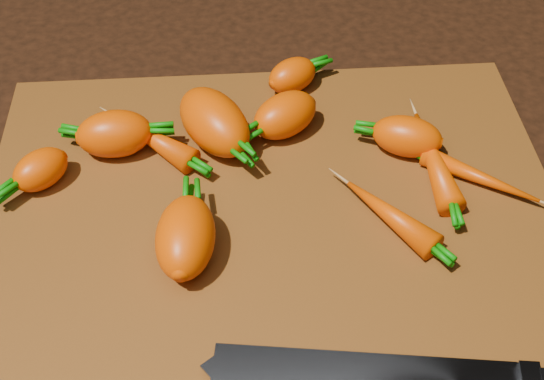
{
  "coord_description": "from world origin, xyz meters",
  "views": [
    {
      "loc": [
        -0.03,
        -0.44,
        0.49
      ],
      "look_at": [
        0.0,
        0.01,
        0.03
      ],
      "focal_mm": 50.0,
      "sensor_mm": 36.0,
      "label": 1
    }
  ],
  "objects": [
    {
      "name": "knife",
      "position": [
        0.07,
        -0.17,
        0.02
      ],
      "size": [
        0.35,
        0.08,
        0.02
      ],
      "rotation": [
        0.0,
        0.0,
        -0.14
      ],
      "color": "gray",
      "rests_on": "cutting_board"
    },
    {
      "name": "ground",
      "position": [
        0.0,
        0.0,
        -0.01
      ],
      "size": [
        2.0,
        2.0,
        0.01
      ],
      "primitive_type": "cube",
      "color": "black"
    },
    {
      "name": "carrot_7",
      "position": [
        0.15,
        0.05,
        0.02
      ],
      "size": [
        0.03,
        0.12,
        0.03
      ],
      "primitive_type": "ellipsoid",
      "rotation": [
        0.0,
        0.0,
        1.62
      ],
      "color": "#EB4A00",
      "rests_on": "cutting_board"
    },
    {
      "name": "carrot_0",
      "position": [
        -0.14,
        0.09,
        0.03
      ],
      "size": [
        0.07,
        0.05,
        0.04
      ],
      "primitive_type": "ellipsoid",
      "rotation": [
        0.0,
        0.0,
        0.11
      ],
      "color": "#EB4A00",
      "rests_on": "cutting_board"
    },
    {
      "name": "carrot_5",
      "position": [
        0.03,
        0.17,
        0.03
      ],
      "size": [
        0.06,
        0.06,
        0.03
      ],
      "primitive_type": "ellipsoid",
      "rotation": [
        0.0,
        0.0,
        0.55
      ],
      "color": "#EB4A00",
      "rests_on": "cutting_board"
    },
    {
      "name": "carrot_3",
      "position": [
        -0.07,
        -0.04,
        0.04
      ],
      "size": [
        0.06,
        0.09,
        0.05
      ],
      "primitive_type": "ellipsoid",
      "rotation": [
        0.0,
        0.0,
        1.48
      ],
      "color": "#EB4A00",
      "rests_on": "cutting_board"
    },
    {
      "name": "carrot_2",
      "position": [
        -0.05,
        0.09,
        0.04
      ],
      "size": [
        0.09,
        0.1,
        0.05
      ],
      "primitive_type": "ellipsoid",
      "rotation": [
        0.0,
        0.0,
        -1.05
      ],
      "color": "#EB4A00",
      "rests_on": "cutting_board"
    },
    {
      "name": "carrot_1",
      "position": [
        -0.14,
        0.09,
        0.03
      ],
      "size": [
        0.06,
        0.05,
        0.04
      ],
      "primitive_type": "ellipsoid",
      "rotation": [
        0.0,
        0.0,
        2.93
      ],
      "color": "#EB4A00",
      "rests_on": "cutting_board"
    },
    {
      "name": "carrot_6",
      "position": [
        0.13,
        0.07,
        0.03
      ],
      "size": [
        0.07,
        0.06,
        0.04
      ],
      "primitive_type": "ellipsoid",
      "rotation": [
        0.0,
        0.0,
        2.77
      ],
      "color": "#EB4A00",
      "rests_on": "cutting_board"
    },
    {
      "name": "carrot_8",
      "position": [
        0.18,
        0.02,
        0.02
      ],
      "size": [
        0.1,
        0.08,
        0.02
      ],
      "primitive_type": "ellipsoid",
      "rotation": [
        0.0,
        0.0,
        -0.63
      ],
      "color": "#EB4A00",
      "rests_on": "cutting_board"
    },
    {
      "name": "cutting_board",
      "position": [
        0.0,
        0.0,
        0.01
      ],
      "size": [
        0.5,
        0.4,
        0.01
      ],
      "primitive_type": "cube",
      "color": "brown",
      "rests_on": "ground"
    },
    {
      "name": "carrot_9",
      "position": [
        0.1,
        -0.02,
        0.02
      ],
      "size": [
        0.08,
        0.09,
        0.03
      ],
      "primitive_type": "ellipsoid",
      "rotation": [
        0.0,
        0.0,
        2.21
      ],
      "color": "#EB4A00",
      "rests_on": "cutting_board"
    },
    {
      "name": "carrot_10",
      "position": [
        -0.1,
        0.09,
        0.02
      ],
      "size": [
        0.09,
        0.08,
        0.03
      ],
      "primitive_type": "ellipsoid",
      "rotation": [
        0.0,
        0.0,
        2.39
      ],
      "color": "#EB4A00",
      "rests_on": "cutting_board"
    },
    {
      "name": "carrot_4",
      "position": [
        0.02,
        0.1,
        0.03
      ],
      "size": [
        0.08,
        0.07,
        0.04
      ],
      "primitive_type": "ellipsoid",
      "rotation": [
        0.0,
        0.0,
        3.73
      ],
      "color": "#EB4A00",
      "rests_on": "cutting_board"
    },
    {
      "name": "carrot_11",
      "position": [
        -0.2,
        0.05,
        0.03
      ],
      "size": [
        0.06,
        0.06,
        0.03
      ],
      "primitive_type": "ellipsoid",
      "rotation": [
        0.0,
        0.0,
        3.91
      ],
      "color": "#EB4A00",
      "rests_on": "cutting_board"
    }
  ]
}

